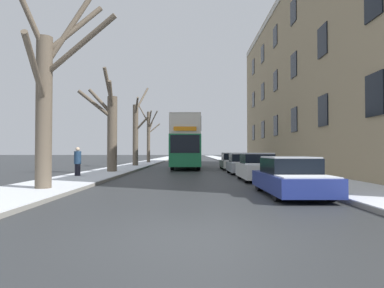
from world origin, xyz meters
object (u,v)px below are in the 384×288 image
at_px(bare_tree_left_0, 49,96).
at_px(bare_tree_left_3, 149,134).
at_px(double_decker_bus, 187,140).
at_px(pedestrian_left_sidewalk, 78,161).
at_px(bare_tree_left_1, 111,128).
at_px(bare_tree_left_2, 137,132).
at_px(parked_car_2, 243,164).
at_px(parked_car_3, 232,162).
at_px(parked_car_1, 258,168).
at_px(parked_car_0, 291,177).
at_px(oncoming_van, 184,153).

xyz_separation_m(bare_tree_left_0, bare_tree_left_3, (-0.27, 31.14, 0.20)).
relative_size(double_decker_bus, pedestrian_left_sidewalk, 6.19).
relative_size(bare_tree_left_1, bare_tree_left_2, 0.85).
bearing_deg(parked_car_2, bare_tree_left_1, 179.01).
distance_m(bare_tree_left_1, double_decker_bus, 9.35).
xyz_separation_m(bare_tree_left_2, parked_car_3, (8.82, -4.25, -2.77)).
bearing_deg(parked_car_1, pedestrian_left_sidewalk, 172.19).
bearing_deg(parked_car_0, bare_tree_left_3, 105.54).
height_order(bare_tree_left_1, oncoming_van, bare_tree_left_1).
distance_m(bare_tree_left_3, parked_car_3, 17.18).
distance_m(bare_tree_left_0, bare_tree_left_2, 21.00).
xyz_separation_m(bare_tree_left_0, pedestrian_left_sidewalk, (-1.05, 6.46, -2.56)).
bearing_deg(parked_car_1, bare_tree_left_1, 147.80).
bearing_deg(pedestrian_left_sidewalk, bare_tree_left_3, -68.10).
xyz_separation_m(bare_tree_left_2, parked_car_2, (8.82, -10.42, -2.77)).
bearing_deg(parked_car_3, double_decker_bus, 154.43).
bearing_deg(parked_car_1, bare_tree_left_0, -149.16).
height_order(bare_tree_left_2, parked_car_1, bare_tree_left_2).
relative_size(parked_car_0, pedestrian_left_sidewalk, 2.61).
distance_m(parked_car_0, parked_car_3, 17.53).
relative_size(parked_car_0, oncoming_van, 0.84).
bearing_deg(bare_tree_left_3, parked_car_2, -66.65).
bearing_deg(bare_tree_left_3, double_decker_bus, -68.24).
bearing_deg(oncoming_van, parked_car_3, -76.43).
bearing_deg(parked_car_3, oncoming_van, 103.57).
height_order(parked_car_1, parked_car_3, parked_car_1).
distance_m(bare_tree_left_1, parked_car_2, 9.21).
bearing_deg(bare_tree_left_3, parked_car_0, -74.46).
distance_m(bare_tree_left_1, pedestrian_left_sidewalk, 4.84).
distance_m(double_decker_bus, parked_car_3, 4.69).
relative_size(bare_tree_left_3, parked_car_0, 1.74).
relative_size(double_decker_bus, oncoming_van, 1.98).
bearing_deg(bare_tree_left_3, bare_tree_left_0, -89.50).
height_order(bare_tree_left_2, parked_car_0, bare_tree_left_2).
bearing_deg(parked_car_3, parked_car_0, -90.00).
height_order(bare_tree_left_1, bare_tree_left_3, bare_tree_left_3).
height_order(double_decker_bus, parked_car_1, double_decker_bus).
distance_m(double_decker_bus, pedestrian_left_sidewalk, 13.54).
bearing_deg(double_decker_bus, parked_car_1, -73.95).
distance_m(bare_tree_left_1, parked_car_1, 10.76).
xyz_separation_m(bare_tree_left_1, parked_car_3, (8.87, 6.02, -2.46)).
bearing_deg(bare_tree_left_0, parked_car_2, 50.85).
relative_size(bare_tree_left_2, parked_car_2, 2.05).
bearing_deg(parked_car_0, bare_tree_left_2, 112.04).
bearing_deg(bare_tree_left_0, bare_tree_left_2, 90.57).
distance_m(parked_car_1, oncoming_van, 31.26).
relative_size(parked_car_0, parked_car_2, 1.14).
xyz_separation_m(bare_tree_left_3, pedestrian_left_sidewalk, (-0.78, -24.67, -2.76)).
distance_m(bare_tree_left_0, parked_car_3, 19.05).
height_order(bare_tree_left_3, parked_car_1, bare_tree_left_3).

